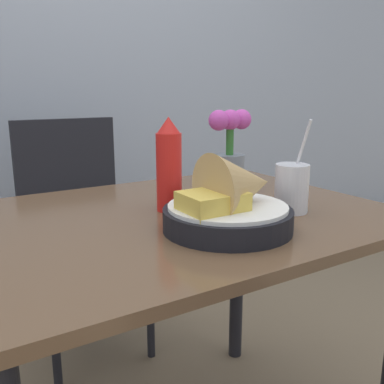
% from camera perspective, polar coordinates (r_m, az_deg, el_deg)
% --- Properties ---
extents(wall_window, '(7.00, 0.06, 2.60)m').
position_cam_1_polar(wall_window, '(2.22, -20.34, 20.03)').
color(wall_window, '#9EA8B7').
rests_on(wall_window, ground_plane).
extents(dining_table, '(1.01, 0.76, 0.73)m').
position_cam_1_polar(dining_table, '(1.06, -2.12, -8.63)').
color(dining_table, brown).
rests_on(dining_table, ground_plane).
extents(chair_far_window, '(0.40, 0.40, 0.90)m').
position_cam_1_polar(chair_far_window, '(1.75, -15.22, -2.80)').
color(chair_far_window, black).
rests_on(chair_far_window, ground_plane).
extents(food_basket, '(0.27, 0.27, 0.17)m').
position_cam_1_polar(food_basket, '(0.90, 5.40, -1.45)').
color(food_basket, black).
rests_on(food_basket, dining_table).
extents(ketchup_bottle, '(0.06, 0.06, 0.23)m').
position_cam_1_polar(ketchup_bottle, '(1.03, -2.99, 3.52)').
color(ketchup_bottle, red).
rests_on(ketchup_bottle, dining_table).
extents(drink_cup, '(0.08, 0.08, 0.22)m').
position_cam_1_polar(drink_cup, '(1.05, 13.13, 0.31)').
color(drink_cup, silver).
rests_on(drink_cup, dining_table).
extents(flower_vase, '(0.14, 0.09, 0.23)m').
position_cam_1_polar(flower_vase, '(1.27, 5.04, 5.73)').
color(flower_vase, gray).
rests_on(flower_vase, dining_table).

